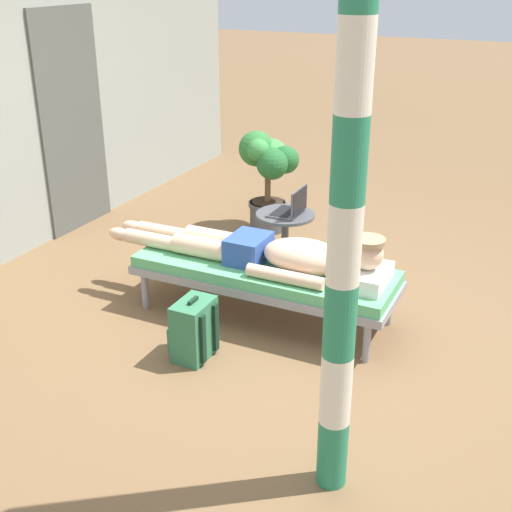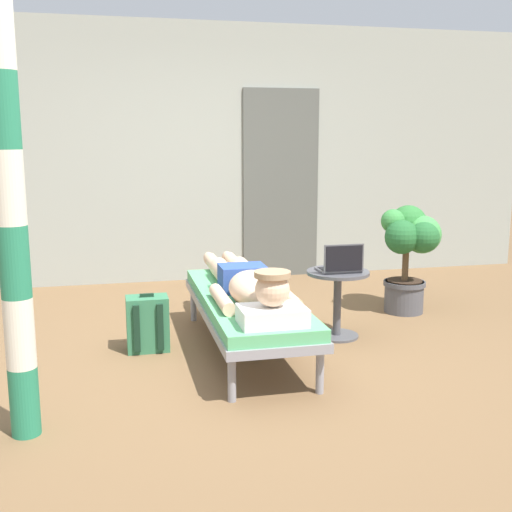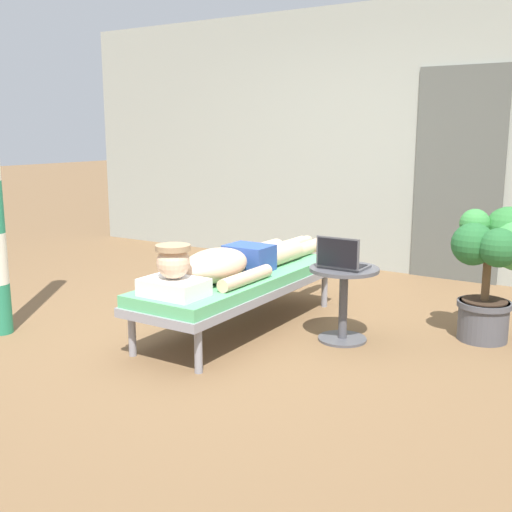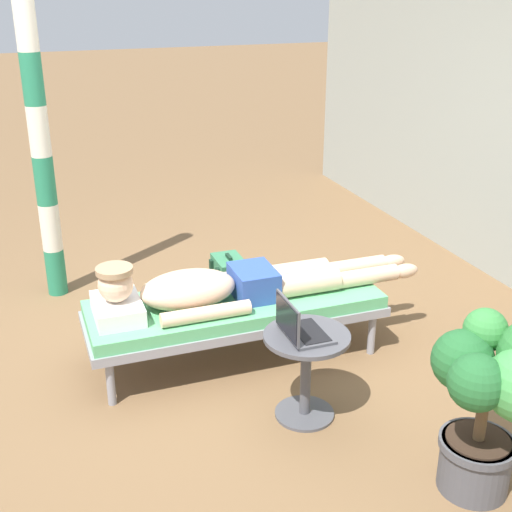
{
  "view_description": "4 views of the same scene",
  "coord_description": "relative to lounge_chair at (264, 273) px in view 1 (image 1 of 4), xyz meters",
  "views": [
    {
      "loc": [
        -3.88,
        -1.68,
        2.39
      ],
      "look_at": [
        -0.19,
        0.09,
        0.57
      ],
      "focal_mm": 46.66,
      "sensor_mm": 36.0,
      "label": 1
    },
    {
      "loc": [
        -0.9,
        -4.17,
        1.54
      ],
      "look_at": [
        0.17,
        0.42,
        0.64
      ],
      "focal_mm": 44.41,
      "sensor_mm": 36.0,
      "label": 2
    },
    {
      "loc": [
        2.5,
        -3.54,
        1.45
      ],
      "look_at": [
        0.09,
        0.24,
        0.54
      ],
      "focal_mm": 43.52,
      "sensor_mm": 36.0,
      "label": 3
    },
    {
      "loc": [
        3.76,
        -1.08,
        2.34
      ],
      "look_at": [
        -0.01,
        0.28,
        0.68
      ],
      "focal_mm": 47.91,
      "sensor_mm": 36.0,
      "label": 4
    }
  ],
  "objects": [
    {
      "name": "potted_plant",
      "position": [
        1.63,
        0.72,
        0.24
      ],
      "size": [
        0.57,
        0.6,
        0.93
      ],
      "color": "#4C4C51",
      "rests_on": "ground"
    },
    {
      "name": "side_table",
      "position": [
        0.75,
        0.16,
        0.01
      ],
      "size": [
        0.48,
        0.48,
        0.52
      ],
      "color": "#4C4C51",
      "rests_on": "ground"
    },
    {
      "name": "ground_plane",
      "position": [
        -0.03,
        -0.12,
        -0.35
      ],
      "size": [
        40.0,
        40.0,
        0.0
      ],
      "primitive_type": "plane",
      "color": "brown"
    },
    {
      "name": "lounge_chair",
      "position": [
        0.0,
        0.0,
        0.0
      ],
      "size": [
        0.64,
        1.91,
        0.42
      ],
      "color": "gray",
      "rests_on": "ground"
    },
    {
      "name": "laptop",
      "position": [
        0.75,
        0.11,
        0.24
      ],
      "size": [
        0.31,
        0.24,
        0.23
      ],
      "color": "#4C4C51",
      "rests_on": "side_table"
    },
    {
      "name": "backpack",
      "position": [
        -0.69,
        0.18,
        -0.15
      ],
      "size": [
        0.3,
        0.26,
        0.42
      ],
      "color": "#33724C",
      "rests_on": "ground"
    },
    {
      "name": "house_door_panel",
      "position": [
        0.91,
        2.4,
        0.67
      ],
      "size": [
        0.84,
        0.03,
        2.04
      ],
      "primitive_type": "cube",
      "color": "#545651",
      "rests_on": "ground"
    },
    {
      "name": "person_reclining",
      "position": [
        0.0,
        -0.07,
        0.17
      ],
      "size": [
        0.53,
        2.17,
        0.33
      ],
      "color": "white",
      "rests_on": "lounge_chair"
    },
    {
      "name": "porch_post",
      "position": [
        -1.4,
        -1.02,
        0.94
      ],
      "size": [
        0.15,
        0.15,
        2.58
      ],
      "color": "#267F59",
      "rests_on": "ground"
    }
  ]
}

